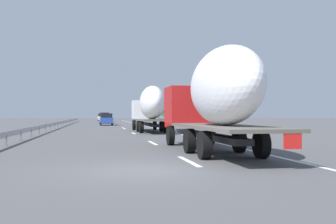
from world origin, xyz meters
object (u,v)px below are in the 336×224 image
at_px(truck_lead, 150,107).
at_px(car_silver_hatch, 104,118).
at_px(car_yellow_coupe, 105,118).
at_px(car_blue_sedan, 107,119).
at_px(road_sign, 158,111).
at_px(car_white_van, 101,117).
at_px(truck_trailing, 215,95).

relative_size(truck_lead, car_silver_hatch, 2.98).
bearing_deg(car_silver_hatch, car_yellow_coupe, -1.14).
xyz_separation_m(truck_lead, car_blue_sedan, (23.81, 3.51, -1.47)).
bearing_deg(car_blue_sedan, car_silver_hatch, 0.38).
xyz_separation_m(car_yellow_coupe, road_sign, (-32.68, -6.44, 1.16)).
relative_size(truck_lead, car_blue_sedan, 2.93).
xyz_separation_m(car_white_van, road_sign, (-52.87, -6.89, 1.20)).
height_order(car_yellow_coupe, car_white_van, car_yellow_coupe).
bearing_deg(truck_lead, car_silver_hatch, 5.72).
bearing_deg(car_silver_hatch, road_sign, -161.66).
distance_m(truck_lead, road_sign, 15.94).
xyz_separation_m(truck_lead, truck_trailing, (-21.25, 0.00, 0.06)).
xyz_separation_m(car_silver_hatch, car_blue_sedan, (-11.99, -0.08, -0.06)).
relative_size(car_silver_hatch, car_blue_sedan, 0.98).
distance_m(car_yellow_coupe, road_sign, 33.33).
distance_m(car_silver_hatch, car_blue_sedan, 11.99).
height_order(car_white_van, road_sign, road_sign).
xyz_separation_m(truck_trailing, car_silver_hatch, (57.06, 3.59, -1.47)).
relative_size(car_yellow_coupe, car_blue_sedan, 1.05).
height_order(car_silver_hatch, car_yellow_coupe, car_yellow_coupe).
bearing_deg(car_silver_hatch, car_blue_sedan, -179.62).
distance_m(truck_lead, car_blue_sedan, 24.12).
height_order(truck_lead, road_sign, truck_lead).
height_order(truck_trailing, car_yellow_coupe, truck_trailing).
bearing_deg(car_silver_hatch, car_white_van, 0.35).
xyz_separation_m(car_silver_hatch, car_yellow_coupe, (12.51, -0.25, 0.01)).
height_order(truck_lead, car_blue_sedan, truck_lead).
xyz_separation_m(car_blue_sedan, road_sign, (-8.18, -6.61, 1.23)).
height_order(car_blue_sedan, car_white_van, car_white_van).
xyz_separation_m(truck_lead, car_yellow_coupe, (48.32, 3.34, -1.40)).
distance_m(car_blue_sedan, car_white_van, 44.69).
height_order(truck_trailing, car_silver_hatch, truck_trailing).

